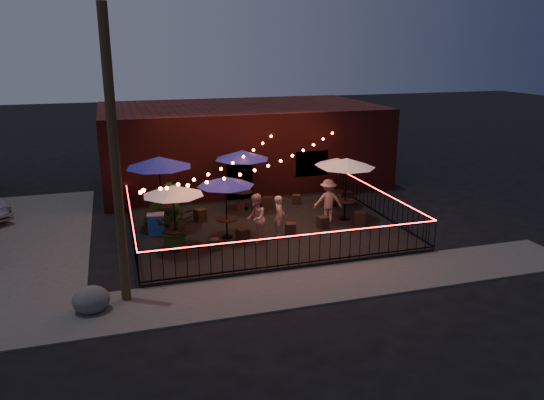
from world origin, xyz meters
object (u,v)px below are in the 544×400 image
(utility_pole, at_px, (115,163))
(cafe_table_3, at_px, (242,156))
(cafe_table_1, at_px, (159,163))
(boulder, at_px, (91,300))
(cafe_table_0, at_px, (173,191))
(cafe_table_5, at_px, (337,162))
(cafe_table_4, at_px, (347,164))
(cooler, at_px, (156,224))
(cafe_table_2, at_px, (226,182))

(utility_pole, distance_m, cafe_table_3, 8.90)
(utility_pole, distance_m, cafe_table_1, 6.10)
(boulder, bearing_deg, utility_pole, 25.58)
(cafe_table_0, height_order, cafe_table_5, cafe_table_0)
(cafe_table_4, height_order, boulder, cafe_table_4)
(cafe_table_0, xyz_separation_m, cooler, (-0.51, 1.77, -1.70))
(cafe_table_2, distance_m, cafe_table_3, 3.57)
(cafe_table_5, height_order, cooler, cafe_table_5)
(cafe_table_0, distance_m, cafe_table_4, 7.15)
(cafe_table_0, height_order, cafe_table_3, cafe_table_3)
(cafe_table_3, height_order, cooler, cafe_table_3)
(cafe_table_1, xyz_separation_m, cafe_table_4, (7.19, -1.20, -0.24))
(cafe_table_3, xyz_separation_m, boulder, (-6.08, -7.54, -2.13))
(boulder, bearing_deg, cafe_table_5, 34.04)
(cafe_table_2, height_order, boulder, cafe_table_2)
(cafe_table_0, bearing_deg, boulder, -127.29)
(cafe_table_4, bearing_deg, utility_pole, -152.69)
(utility_pole, distance_m, cafe_table_4, 10.02)
(utility_pole, bearing_deg, cooler, 75.27)
(cafe_table_3, bearing_deg, cafe_table_4, -35.16)
(cafe_table_0, distance_m, cooler, 2.50)
(cafe_table_1, bearing_deg, cafe_table_0, -85.81)
(boulder, bearing_deg, cafe_table_2, 42.46)
(cafe_table_3, height_order, cafe_table_5, cafe_table_3)
(cafe_table_3, distance_m, cafe_table_4, 4.44)
(cafe_table_4, bearing_deg, cafe_table_0, -168.53)
(cafe_table_3, height_order, boulder, cafe_table_3)
(cafe_table_2, height_order, cafe_table_4, cafe_table_4)
(cafe_table_1, height_order, boulder, cafe_table_1)
(cafe_table_1, xyz_separation_m, cafe_table_3, (3.56, 1.35, -0.19))
(cafe_table_0, bearing_deg, cooler, 106.00)
(utility_pole, xyz_separation_m, cafe_table_5, (9.20, 6.40, -1.90))
(cafe_table_4, bearing_deg, cafe_table_2, -171.98)
(cafe_table_3, bearing_deg, cafe_table_5, -9.86)
(cafe_table_0, relative_size, cafe_table_3, 1.05)
(cooler, bearing_deg, cafe_table_3, 36.66)
(cafe_table_5, distance_m, cooler, 8.20)
(boulder, bearing_deg, cafe_table_0, 52.71)
(cafe_table_1, height_order, cafe_table_3, cafe_table_1)
(cafe_table_1, height_order, cafe_table_5, cafe_table_1)
(utility_pole, height_order, cafe_table_2, utility_pole)
(cafe_table_0, bearing_deg, utility_pole, -119.88)
(cafe_table_2, height_order, cafe_table_3, cafe_table_3)
(cafe_table_1, relative_size, cafe_table_5, 1.20)
(cooler, bearing_deg, cafe_table_5, 17.77)
(cafe_table_1, bearing_deg, cafe_table_3, 20.81)
(utility_pole, height_order, cafe_table_4, utility_pole)
(cafe_table_4, height_order, cooler, cafe_table_4)
(cafe_table_2, distance_m, cafe_table_4, 5.10)
(cafe_table_2, xyz_separation_m, cafe_table_3, (1.42, 3.27, 0.25))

